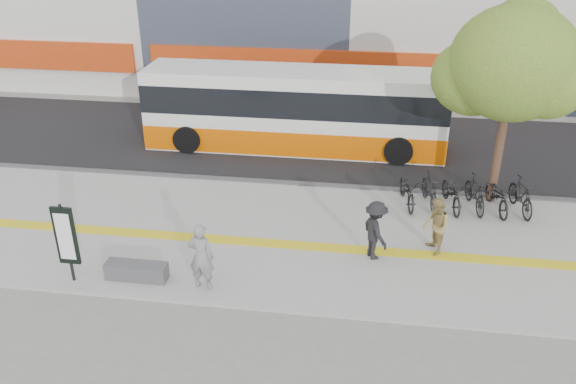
# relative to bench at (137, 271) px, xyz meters

# --- Properties ---
(ground) EXTENTS (120.00, 120.00, 0.00)m
(ground) POSITION_rel_bench_xyz_m (2.60, 1.20, -0.30)
(ground) COLOR slate
(ground) RESTS_ON ground
(sidewalk) EXTENTS (40.00, 7.00, 0.08)m
(sidewalk) POSITION_rel_bench_xyz_m (2.60, 2.70, -0.27)
(sidewalk) COLOR gray
(sidewalk) RESTS_ON ground
(tactile_strip) EXTENTS (40.00, 0.45, 0.01)m
(tactile_strip) POSITION_rel_bench_xyz_m (2.60, 2.20, -0.22)
(tactile_strip) COLOR gold
(tactile_strip) RESTS_ON sidewalk
(street) EXTENTS (40.00, 8.00, 0.06)m
(street) POSITION_rel_bench_xyz_m (2.60, 10.20, -0.28)
(street) COLOR black
(street) RESTS_ON ground
(curb) EXTENTS (40.00, 0.25, 0.14)m
(curb) POSITION_rel_bench_xyz_m (2.60, 6.20, -0.23)
(curb) COLOR #3E3E40
(curb) RESTS_ON ground
(bench) EXTENTS (1.60, 0.45, 0.45)m
(bench) POSITION_rel_bench_xyz_m (0.00, 0.00, 0.00)
(bench) COLOR #3E3E40
(bench) RESTS_ON sidewalk
(signboard) EXTENTS (0.55, 0.10, 2.20)m
(signboard) POSITION_rel_bench_xyz_m (-1.60, -0.31, 1.06)
(signboard) COLOR black
(signboard) RESTS_ON sidewalk
(street_tree) EXTENTS (4.40, 3.80, 6.31)m
(street_tree) POSITION_rel_bench_xyz_m (9.78, 6.02, 4.21)
(street_tree) COLOR #3A231A
(street_tree) RESTS_ON sidewalk
(bus) EXTENTS (11.56, 2.74, 3.08)m
(bus) POSITION_rel_bench_xyz_m (2.82, 9.70, 1.20)
(bus) COLOR silver
(bus) RESTS_ON street
(bicycle_row) EXTENTS (4.39, 2.02, 1.12)m
(bicycle_row) POSITION_rel_bench_xyz_m (8.77, 5.20, 0.31)
(bicycle_row) COLOR black
(bicycle_row) RESTS_ON sidewalk
(seated_woman) EXTENTS (0.70, 0.50, 1.82)m
(seated_woman) POSITION_rel_bench_xyz_m (1.80, -0.12, 0.68)
(seated_woman) COLOR black
(seated_woman) RESTS_ON sidewalk
(pedestrian_tan) EXTENTS (0.83, 0.95, 1.64)m
(pedestrian_tan) POSITION_rel_bench_xyz_m (7.68, 2.39, 0.60)
(pedestrian_tan) COLOR olive
(pedestrian_tan) RESTS_ON sidewalk
(pedestrian_dark) EXTENTS (1.06, 1.25, 1.68)m
(pedestrian_dark) POSITION_rel_bench_xyz_m (6.05, 1.90, 0.62)
(pedestrian_dark) COLOR black
(pedestrian_dark) RESTS_ON sidewalk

